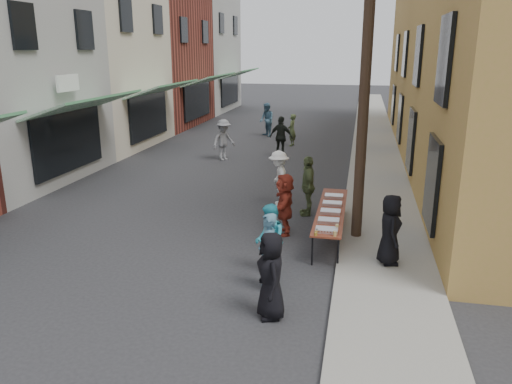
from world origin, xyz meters
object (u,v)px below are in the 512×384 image
at_px(utility_pole_mid, 366,54).
at_px(guest_front_a, 271,276).
at_px(utility_pole_near, 366,60).
at_px(server, 390,230).
at_px(catering_tray_sausage, 327,230).
at_px(utility_pole_far, 366,52).
at_px(serving_table, 331,211).
at_px(guest_front_c, 270,240).

relative_size(utility_pole_mid, guest_front_a, 5.48).
distance_m(utility_pole_near, server, 4.01).
bearing_deg(catering_tray_sausage, utility_pole_far, 88.52).
bearing_deg(serving_table, catering_tray_sausage, -90.00).
relative_size(utility_pole_mid, server, 5.63).
relative_size(guest_front_a, server, 1.03).
relative_size(utility_pole_near, server, 5.63).
xyz_separation_m(catering_tray_sausage, server, (1.39, 0.03, 0.11)).
height_order(utility_pole_mid, catering_tray_sausage, utility_pole_mid).
xyz_separation_m(guest_front_a, server, (2.19, 2.67, 0.08)).
height_order(guest_front_a, guest_front_c, guest_front_a).
relative_size(catering_tray_sausage, guest_front_a, 0.30).
xyz_separation_m(serving_table, catering_tray_sausage, (0.00, -1.65, 0.08)).
bearing_deg(utility_pole_mid, utility_pole_far, 90.00).
distance_m(utility_pole_far, guest_front_a, 28.56).
bearing_deg(guest_front_a, catering_tray_sausage, 139.67).
distance_m(utility_pole_mid, catering_tray_sausage, 14.15).
bearing_deg(server, guest_front_a, 133.03).
distance_m(utility_pole_mid, serving_table, 12.59).
distance_m(serving_table, server, 2.14).
distance_m(utility_pole_far, server, 25.88).
bearing_deg(utility_pole_mid, catering_tray_sausage, -92.78).
bearing_deg(server, serving_table, 32.99).
height_order(utility_pole_mid, utility_pole_far, same).
xyz_separation_m(utility_pole_far, catering_tray_sausage, (-0.66, -25.64, -3.71)).
relative_size(utility_pole_near, serving_table, 2.25).
relative_size(utility_pole_far, guest_front_c, 5.70).
xyz_separation_m(utility_pole_near, serving_table, (-0.66, 0.01, -3.79)).
relative_size(guest_front_c, server, 0.99).
bearing_deg(utility_pole_mid, utility_pole_near, -90.00).
xyz_separation_m(utility_pole_far, guest_front_a, (-1.47, -28.29, -3.68)).
distance_m(utility_pole_mid, guest_front_a, 16.76).
bearing_deg(guest_front_c, utility_pole_mid, 156.71).
height_order(utility_pole_far, server, utility_pole_far).
xyz_separation_m(serving_table, guest_front_c, (-1.16, -2.52, 0.08)).
height_order(serving_table, catering_tray_sausage, catering_tray_sausage).
bearing_deg(utility_pole_near, utility_pole_mid, 90.00).
relative_size(utility_pole_mid, utility_pole_far, 1.00).
xyz_separation_m(catering_tray_sausage, guest_front_c, (-1.16, -0.87, -0.00)).
relative_size(utility_pole_near, catering_tray_sausage, 18.00).
xyz_separation_m(utility_pole_near, catering_tray_sausage, (-0.66, -1.64, -3.71)).
bearing_deg(guest_front_a, utility_pole_mid, 151.44).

